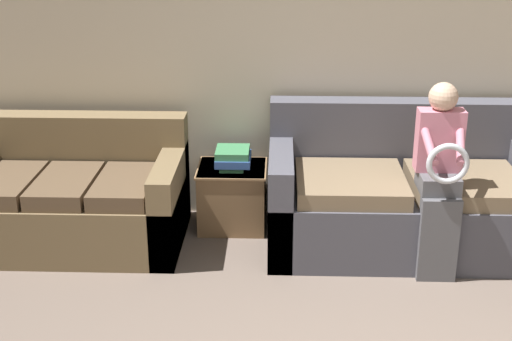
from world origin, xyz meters
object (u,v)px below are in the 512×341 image
Objects in this scene: couch_main at (403,198)px; child_left_seated at (440,171)px; side_shelf at (232,196)px; book_stack at (233,158)px; couch_side at (73,199)px.

child_left_seated is (0.14, -0.40, 0.35)m from couch_main.
child_left_seated reaches higher than side_shelf.
book_stack is at bearing 154.33° from child_left_seated.
book_stack is at bearing 13.51° from couch_side.
couch_main reaches higher than side_shelf.
couch_main is 1.22m from side_shelf.
side_shelf is (-1.19, 0.23, -0.09)m from couch_main.
child_left_seated is 1.48m from book_stack.
couch_main reaches higher than book_stack.
couch_side is 3.07× the size of side_shelf.
child_left_seated is (2.42, -0.37, 0.38)m from couch_side.
side_shelf is at bearing -152.03° from book_stack.
couch_main is 2.28m from couch_side.
couch_side reaches higher than book_stack.
couch_side is 2.48m from child_left_seated.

